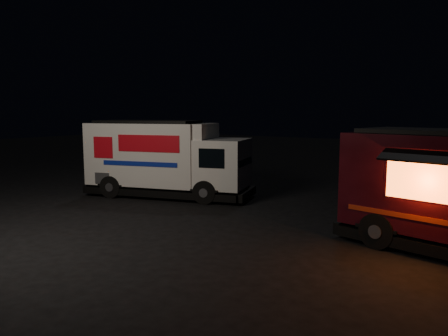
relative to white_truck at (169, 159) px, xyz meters
The scene contains 2 objects.
ground 4.38m from the white_truck, 56.72° to the right, with size 80.00×80.00×0.00m, color black.
white_truck is the anchor object (origin of this frame).
Camera 1 is at (8.22, -8.69, 3.12)m, focal length 35.00 mm.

